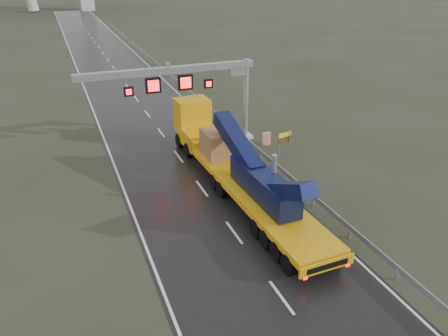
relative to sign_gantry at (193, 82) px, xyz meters
name	(u,v)px	position (x,y,z in m)	size (l,w,h in m)	color
ground	(263,273)	(-2.10, -17.99, -5.61)	(400.00, 400.00, 0.00)	#282B1E
road	(127,86)	(-2.10, 22.01, -5.60)	(11.00, 200.00, 0.02)	black
guardrail	(196,97)	(4.00, 12.01, -4.91)	(0.20, 140.00, 1.40)	gray
sign_gantry	(193,82)	(0.00, 0.00, 0.00)	(14.90, 1.20, 7.42)	#A2A29E
heavy_haul_truck	(228,156)	(0.16, -7.29, -3.68)	(3.80, 21.34, 4.99)	#FFA80E
exit_sign_pair	(285,140)	(6.03, -5.19, -4.06)	(1.27, 0.36, 2.22)	#94989C
striped_barrier	(267,139)	(5.90, -2.23, -5.05)	(0.67, 0.36, 1.13)	red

